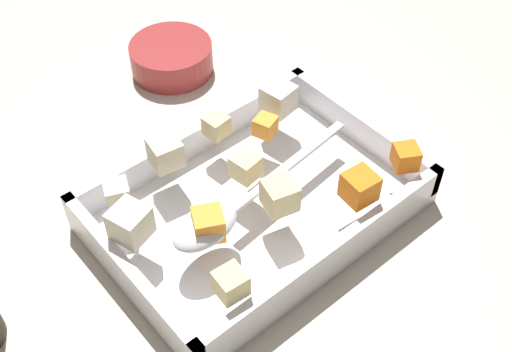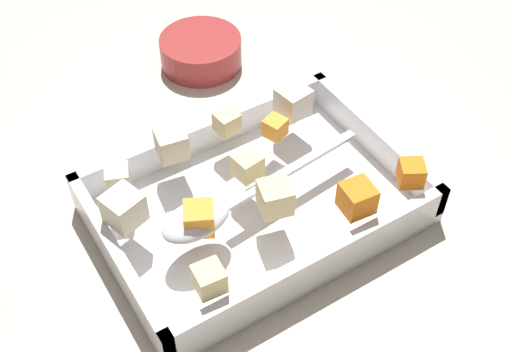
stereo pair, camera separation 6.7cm
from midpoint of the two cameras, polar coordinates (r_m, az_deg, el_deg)
The scene contains 16 objects.
ground_plane at distance 0.73m, azimuth 1.26°, elevation -3.12°, with size 4.00×4.00×0.00m, color #BCB29E.
baking_dish at distance 0.71m, azimuth 2.72°, elevation -2.73°, with size 0.33×0.23×0.05m.
carrot_chunk_near_spoon at distance 0.73m, azimuth 4.34°, elevation 4.12°, with size 0.02×0.02×0.02m, color orange.
carrot_chunk_mid_left at distance 0.63m, azimuth -1.95°, elevation -3.91°, with size 0.03×0.03×0.03m, color orange.
carrot_chunk_corner_se at distance 0.70m, azimuth 16.11°, elevation 0.10°, with size 0.03×0.03×0.03m, color orange.
carrot_chunk_under_handle at distance 0.66m, azimuth 11.74°, elevation -2.07°, with size 0.03×0.03×0.03m, color orange.
potato_chunk_far_right at distance 0.68m, azimuth 2.06°, elevation 0.79°, with size 0.03×0.03×0.03m, color #E0CC89.
potato_chunk_mid_right at distance 0.59m, azimuth -0.82°, elevation -9.18°, with size 0.03×0.03×0.03m, color #E0CC89.
potato_chunk_near_right at distance 0.70m, azimuth -4.68°, elevation 2.70°, with size 0.03×0.03×0.03m, color beige.
potato_chunk_rim_edge at distance 0.65m, azimuth 4.66°, elevation -2.05°, with size 0.03×0.03×0.03m, color #E0CC89.
potato_chunk_heap_top at distance 0.64m, azimuth -8.56°, elevation -2.98°, with size 0.03×0.03×0.03m, color beige.
potato_chunk_near_left at distance 0.73m, azimuth 0.07°, elevation 4.58°, with size 0.02×0.02×0.02m, color #E0CC89.
parsnip_chunk_front_center at distance 0.75m, azimuth 5.83°, elevation 6.41°, with size 0.03×0.03×0.03m, color silver.
parsnip_chunk_heap_side at distance 0.68m, azimuth -9.21°, elevation -0.35°, with size 0.02×0.02×0.02m, color beige.
serving_spoon at distance 0.64m, azimuth -1.24°, elevation -3.47°, with size 0.25×0.06×0.02m.
small_prep_bowl at distance 0.91m, azimuth -2.69°, elevation 10.73°, with size 0.11×0.11×0.04m, color maroon.
Camera 2 is at (0.23, 0.41, 0.56)m, focal length 45.81 mm.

